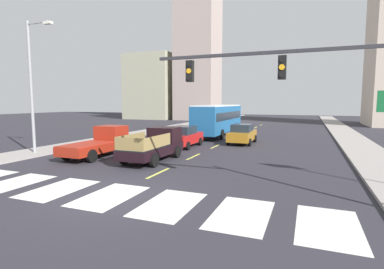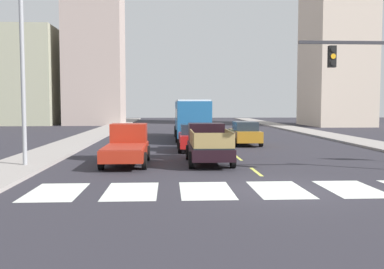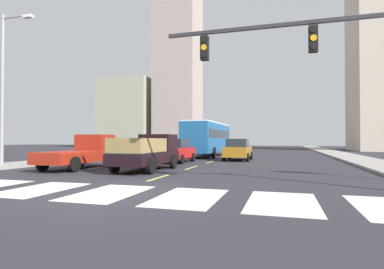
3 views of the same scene
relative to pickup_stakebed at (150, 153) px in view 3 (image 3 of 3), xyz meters
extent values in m
plane|color=#2B2A31|center=(1.85, -7.16, -0.94)|extent=(160.00, 160.00, 0.00)
cube|color=gray|center=(12.83, 10.84, -0.86)|extent=(2.94, 110.00, 0.15)
cube|color=gray|center=(-9.14, 10.84, -0.86)|extent=(2.94, 110.00, 0.15)
cube|color=silver|center=(-0.73, -7.16, -0.93)|extent=(1.79, 3.16, 0.01)
cube|color=silver|center=(1.85, -7.16, -0.93)|extent=(1.79, 3.16, 0.01)
cube|color=silver|center=(4.42, -7.16, -0.93)|extent=(1.79, 3.16, 0.01)
cube|color=silver|center=(7.00, -7.16, -0.93)|extent=(1.79, 3.16, 0.01)
cube|color=#D2D552|center=(1.85, -3.16, -0.93)|extent=(0.16, 2.40, 0.01)
cube|color=#D2D552|center=(1.85, 1.84, -0.93)|extent=(0.16, 2.40, 0.01)
cube|color=#D2D552|center=(1.85, 6.84, -0.93)|extent=(0.16, 2.40, 0.01)
cube|color=#D2D552|center=(1.85, 11.84, -0.93)|extent=(0.16, 2.40, 0.01)
cube|color=#D2D552|center=(1.85, 16.84, -0.93)|extent=(0.16, 2.40, 0.01)
cube|color=#D2D552|center=(1.85, 21.84, -0.93)|extent=(0.16, 2.40, 0.01)
cube|color=#D2D552|center=(1.85, 26.84, -0.93)|extent=(0.16, 2.40, 0.01)
cube|color=#D2D552|center=(1.85, 31.84, -0.93)|extent=(0.16, 2.40, 0.01)
cube|color=black|center=(0.00, -0.44, -0.26)|extent=(1.96, 5.20, 0.56)
cube|color=black|center=(0.00, 1.26, 0.52)|extent=(1.84, 1.60, 1.00)
cube|color=#19232D|center=(0.00, 1.70, 0.70)|extent=(1.72, 0.08, 0.56)
cube|color=black|center=(0.00, -1.39, 0.05)|extent=(1.84, 3.30, 0.06)
cylinder|color=black|center=(-0.98, 1.12, -0.54)|extent=(0.22, 0.80, 0.80)
cylinder|color=black|center=(0.98, 1.12, -0.54)|extent=(0.22, 0.80, 0.80)
cylinder|color=black|center=(-0.98, -2.00, -0.54)|extent=(0.22, 0.80, 0.80)
cylinder|color=black|center=(0.98, -2.00, -0.54)|extent=(0.22, 0.80, 0.80)
cube|color=olive|center=(-0.90, -1.39, 0.43)|extent=(0.06, 3.17, 0.70)
cube|color=olive|center=(0.90, -1.39, 0.43)|extent=(0.06, 3.17, 0.70)
cube|color=olive|center=(0.00, -2.97, 0.43)|extent=(1.80, 0.06, 0.70)
cube|color=maroon|center=(-4.11, -0.67, -0.26)|extent=(1.96, 5.20, 0.56)
cube|color=maroon|center=(-4.11, 1.03, 0.52)|extent=(1.84, 1.60, 1.00)
cube|color=#19232D|center=(-4.11, 1.47, 0.70)|extent=(1.72, 0.08, 0.56)
cube|color=maroon|center=(-4.11, -1.62, 0.05)|extent=(1.84, 3.30, 0.06)
cylinder|color=black|center=(-5.09, 0.89, -0.54)|extent=(0.22, 0.80, 0.80)
cylinder|color=black|center=(-3.13, 0.89, -0.54)|extent=(0.22, 0.80, 0.80)
cylinder|color=black|center=(-5.09, -2.23, -0.54)|extent=(0.22, 0.80, 0.80)
cylinder|color=black|center=(-3.13, -2.23, -0.54)|extent=(0.22, 0.80, 0.80)
cube|color=#1D5990|center=(-0.14, 14.39, 0.91)|extent=(2.50, 10.80, 2.70)
cube|color=#19232D|center=(-0.14, 14.39, 1.26)|extent=(2.52, 9.94, 0.80)
cube|color=silver|center=(-0.14, 14.39, 2.32)|extent=(2.40, 10.37, 0.12)
cylinder|color=black|center=(-1.39, 17.74, -0.44)|extent=(0.22, 1.00, 1.00)
cylinder|color=black|center=(1.11, 17.74, -0.44)|extent=(0.22, 1.00, 1.00)
cylinder|color=black|center=(-1.39, 11.42, -0.44)|extent=(0.22, 1.00, 1.00)
cylinder|color=black|center=(1.11, 11.42, -0.44)|extent=(0.22, 1.00, 1.00)
cube|color=#A26C1B|center=(3.54, 9.33, -0.24)|extent=(1.80, 4.40, 0.76)
cube|color=#1E2833|center=(3.54, 9.18, 0.46)|extent=(1.58, 2.11, 0.64)
cylinder|color=black|center=(2.64, 10.69, -0.62)|extent=(0.22, 0.64, 0.64)
cylinder|color=black|center=(4.44, 10.69, -0.62)|extent=(0.22, 0.64, 0.64)
cylinder|color=black|center=(2.64, 7.96, -0.62)|extent=(0.22, 0.64, 0.64)
cylinder|color=black|center=(4.44, 7.96, -0.62)|extent=(0.22, 0.64, 0.64)
cube|color=#B51818|center=(-0.44, 5.59, -0.24)|extent=(1.80, 4.40, 0.76)
cube|color=#1E2833|center=(-0.44, 5.44, 0.46)|extent=(1.58, 2.11, 0.64)
cylinder|color=black|center=(-1.34, 6.96, -0.62)|extent=(0.22, 0.64, 0.64)
cylinder|color=black|center=(0.46, 6.96, -0.62)|extent=(0.22, 0.64, 0.64)
cylinder|color=black|center=(-1.34, 4.23, -0.62)|extent=(0.22, 0.64, 0.64)
cylinder|color=black|center=(0.46, 4.23, -0.62)|extent=(0.22, 0.64, 0.64)
cube|color=#2D2D33|center=(7.51, -5.15, 4.46)|extent=(8.90, 0.12, 0.12)
cube|color=black|center=(7.96, -5.15, 3.91)|extent=(0.28, 0.24, 0.84)
cylinder|color=black|center=(7.96, -5.28, 4.17)|extent=(0.20, 0.04, 0.20)
cylinder|color=orange|center=(7.96, -5.28, 3.91)|extent=(0.20, 0.04, 0.20)
cylinder|color=black|center=(7.96, -5.28, 3.65)|extent=(0.20, 0.04, 0.20)
cube|color=black|center=(4.40, -5.15, 3.91)|extent=(0.28, 0.24, 0.84)
cylinder|color=black|center=(4.40, -5.28, 4.17)|extent=(0.20, 0.04, 0.20)
cylinder|color=orange|center=(4.40, -5.28, 3.91)|extent=(0.20, 0.04, 0.20)
cylinder|color=black|center=(4.40, -5.28, 3.65)|extent=(0.20, 0.04, 0.20)
cylinder|color=gray|center=(-8.76, -1.39, 3.56)|extent=(0.20, 0.20, 9.00)
cube|color=gray|center=(-7.86, -1.39, 7.86)|extent=(1.80, 0.10, 0.10)
cube|color=silver|center=(-6.96, -1.39, 7.76)|extent=(0.60, 0.28, 0.16)
cube|color=beige|center=(21.08, 37.23, 15.41)|extent=(7.60, 10.56, 32.70)
cube|color=#9F9F84|center=(-23.28, 43.22, 6.01)|extent=(10.38, 11.25, 13.89)
camera|label=1|loc=(8.91, -16.40, 2.68)|focal=27.82mm
camera|label=2|loc=(-2.01, -21.97, 2.06)|focal=40.52mm
camera|label=3|loc=(7.02, -15.65, 0.70)|focal=29.04mm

